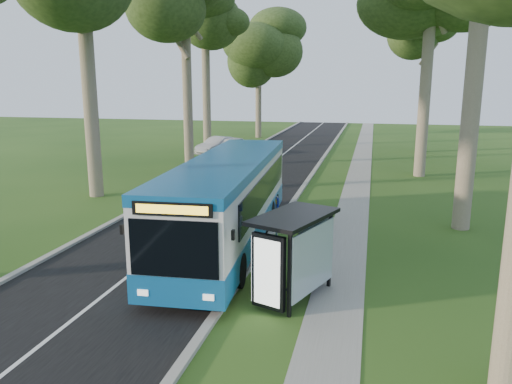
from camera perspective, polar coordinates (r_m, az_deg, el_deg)
ground at (r=16.94m, az=-0.48°, el=-8.17°), size 120.00×120.00×0.00m
road at (r=27.08m, az=-2.68°, el=-0.25°), size 7.00×100.00×0.02m
kerb_east at (r=26.35m, az=4.67°, el=-0.53°), size 0.25×100.00×0.12m
kerb_west at (r=28.21m, az=-9.53°, el=0.21°), size 0.25×100.00×0.12m
centre_line at (r=27.08m, az=-2.68°, el=-0.22°), size 0.12×100.00×0.00m
footpath at (r=26.10m, az=11.19°, el=-0.96°), size 1.50×100.00×0.02m
bus at (r=18.29m, az=-3.21°, el=-1.09°), size 3.34×12.42×3.26m
bus_stop_sign at (r=16.90m, az=2.41°, el=-3.21°), size 0.16×0.30×2.22m
bus_shelter at (r=13.59m, az=4.62°, el=-5.94°), size 2.40×3.15×2.41m
litter_bin at (r=20.17m, az=7.19°, el=-3.42°), size 0.54×0.54×0.95m
car_white at (r=41.44m, az=-2.94°, el=5.23°), size 3.16×4.76×1.50m
car_silver at (r=42.02m, az=-4.38°, el=5.29°), size 2.96×4.71×1.47m
tree_west_c at (r=36.08m, az=-8.13°, el=20.09°), size 5.20×5.20×14.60m
tree_west_d at (r=46.35m, az=-5.90°, el=20.95°), size 5.20×5.20×17.37m
tree_west_e at (r=54.94m, az=0.29°, el=16.72°), size 5.20×5.20×13.53m
tree_east_d at (r=45.84m, az=19.40°, el=17.73°), size 5.20×5.20×14.44m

